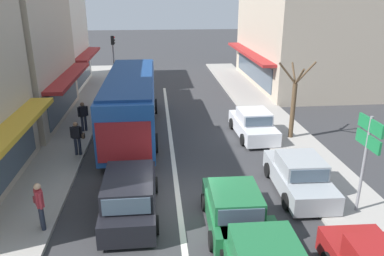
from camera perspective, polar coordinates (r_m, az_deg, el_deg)
ground_plane at (r=14.07m, az=-2.02°, el=-11.55°), size 140.00×140.00×0.00m
lane_centre_line at (r=17.60m, az=-2.88°, el=-4.76°), size 0.20×28.00×0.01m
sidewalk_left at (r=20.33m, az=-22.73°, el=-2.68°), size 5.20×44.00×0.14m
kerb_right at (r=20.60m, az=14.31°, el=-1.45°), size 2.80×44.00×0.12m
shopfront_far_end at (r=32.51m, az=-23.19°, el=12.60°), size 8.42×7.80×8.19m
building_right_far at (r=32.79m, az=16.75°, el=15.12°), size 9.14×13.23×10.15m
city_bus at (r=20.64m, az=-9.25°, el=4.29°), size 2.79×10.87×3.23m
hatchback_queue_gap_filler at (r=12.49m, az=6.33°, el=-12.30°), size 1.89×3.74×1.54m
wagon_behind_bus_mid at (r=13.33m, az=-9.43°, el=-10.03°), size 1.94×4.50×1.58m
parked_sedan_kerb_second at (r=15.18m, az=15.99°, el=-7.03°), size 1.99×4.25×1.47m
parked_sedan_kerb_third at (r=20.40m, az=9.28°, el=0.52°), size 1.99×4.25×1.47m
traffic_light_downstreet at (r=30.81m, az=-11.88°, el=11.11°), size 0.33×0.24×4.20m
directional_road_sign at (r=13.62m, az=25.22°, el=-1.98°), size 0.10×1.40×3.60m
street_tree_right at (r=20.01m, az=15.21°, el=3.65°), size 1.95×1.68×4.14m
pedestrian_with_handbag_near at (r=13.02m, az=-22.21°, el=-10.54°), size 0.46×0.63×1.63m
pedestrian_browsing_midblock at (r=21.29m, az=-16.26°, el=1.94°), size 0.52×0.36×1.63m
pedestrian_far_walker at (r=18.17m, az=-17.12°, el=-1.22°), size 0.65×0.25×1.63m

